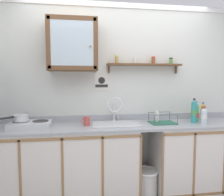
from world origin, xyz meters
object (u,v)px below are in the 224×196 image
(dish_rack, at_px, (162,121))
(saucepan, at_px, (20,118))
(trash_bin, at_px, (146,185))
(bottle_juice_amber_3, at_px, (203,112))
(bottle_detergent_teal_1, at_px, (194,112))
(mug, at_px, (87,121))
(bottle_water_clear_2, at_px, (204,116))
(warning_sign, at_px, (102,82))
(hot_plate_stove, at_px, (30,124))
(wall_cabinet, at_px, (73,45))
(sink, at_px, (115,125))
(bottle_soda_green_0, at_px, (196,113))

(dish_rack, bearing_deg, saucepan, 179.50)
(trash_bin, bearing_deg, bottle_juice_amber_3, 13.35)
(bottle_detergent_teal_1, distance_m, mug, 1.36)
(bottle_detergent_teal_1, bearing_deg, saucepan, 178.47)
(mug, bearing_deg, bottle_detergent_teal_1, -1.72)
(mug, bearing_deg, saucepan, 178.81)
(bottle_water_clear_2, distance_m, warning_sign, 1.36)
(hot_plate_stove, bearing_deg, bottle_juice_amber_3, 2.52)
(bottle_detergent_teal_1, relative_size, bottle_juice_amber_3, 1.27)
(saucepan, distance_m, trash_bin, 1.71)
(trash_bin, bearing_deg, hot_plate_stove, 175.67)
(hot_plate_stove, distance_m, trash_bin, 1.57)
(bottle_juice_amber_3, distance_m, dish_rack, 0.63)
(bottle_detergent_teal_1, bearing_deg, wall_cabinet, 173.17)
(dish_rack, bearing_deg, warning_sign, 159.25)
(dish_rack, xyz_separation_m, mug, (-0.94, -0.00, 0.03))
(saucepan, relative_size, bottle_water_clear_2, 1.25)
(sink, relative_size, bottle_soda_green_0, 2.11)
(bottle_detergent_teal_1, xyz_separation_m, bottle_water_clear_2, (0.09, -0.07, -0.05))
(wall_cabinet, bearing_deg, hot_plate_stove, -163.56)
(bottle_soda_green_0, bearing_deg, bottle_water_clear_2, -86.46)
(bottle_soda_green_0, xyz_separation_m, bottle_juice_amber_3, (0.13, 0.03, -0.00))
(sink, xyz_separation_m, wall_cabinet, (-0.51, 0.11, 0.98))
(bottle_water_clear_2, bearing_deg, saucepan, 176.63)
(sink, height_order, trash_bin, sink)
(bottle_detergent_teal_1, xyz_separation_m, warning_sign, (-1.14, 0.32, 0.37))
(sink, xyz_separation_m, bottle_water_clear_2, (1.10, -0.15, 0.11))
(sink, xyz_separation_m, trash_bin, (0.37, -0.14, -0.72))
(sink, height_order, dish_rack, sink)
(dish_rack, relative_size, warning_sign, 1.54)
(dish_rack, bearing_deg, hot_plate_stove, -179.83)
(bottle_soda_green_0, height_order, wall_cabinet, wall_cabinet)
(bottle_juice_amber_3, height_order, mug, bottle_juice_amber_3)
(wall_cabinet, bearing_deg, bottle_detergent_teal_1, -6.83)
(hot_plate_stove, distance_m, mug, 0.64)
(bottle_soda_green_0, height_order, mug, bottle_soda_green_0)
(sink, bearing_deg, wall_cabinet, 168.22)
(hot_plate_stove, relative_size, dish_rack, 1.43)
(sink, xyz_separation_m, bottle_juice_amber_3, (1.21, 0.06, 0.13))
(dish_rack, height_order, warning_sign, warning_sign)
(hot_plate_stove, distance_m, bottle_water_clear_2, 2.10)
(sink, height_order, saucepan, sink)
(bottle_soda_green_0, height_order, trash_bin, bottle_soda_green_0)
(bottle_detergent_teal_1, height_order, bottle_juice_amber_3, bottle_detergent_teal_1)
(bottle_juice_amber_3, height_order, trash_bin, bottle_juice_amber_3)
(mug, bearing_deg, wall_cabinet, 137.78)
(sink, distance_m, bottle_detergent_teal_1, 1.02)
(saucepan, distance_m, wall_cabinet, 1.06)
(hot_plate_stove, distance_m, bottle_soda_green_0, 2.08)
(dish_rack, bearing_deg, bottle_juice_amber_3, 8.50)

